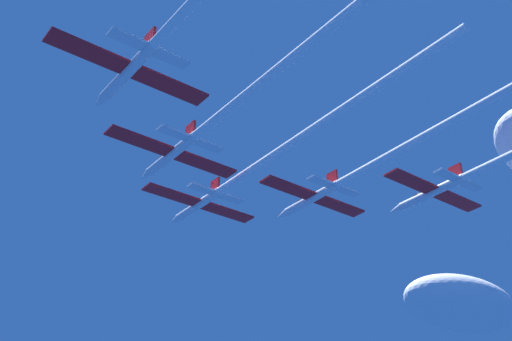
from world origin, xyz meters
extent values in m
cylinder|color=white|center=(-0.23, -0.70, -0.11)|extent=(1.16, 10.56, 1.16)
cone|color=white|center=(-0.23, 5.74, -0.11)|extent=(1.14, 2.32, 1.14)
ellipsoid|color=black|center=(-0.23, 1.62, 0.38)|extent=(0.81, 2.11, 0.58)
cube|color=red|center=(-4.82, -1.23, -0.11)|extent=(8.02, 2.32, 0.25)
cube|color=red|center=(4.36, -1.23, -0.11)|extent=(8.02, 2.32, 0.25)
cube|color=red|center=(-0.23, -4.92, 1.32)|extent=(0.30, 1.90, 1.69)
cube|color=white|center=(-2.62, -5.13, -0.11)|extent=(3.61, 1.39, 0.25)
cube|color=white|center=(2.16, -5.13, -0.11)|extent=(3.61, 1.39, 0.25)
cylinder|color=white|center=(-0.23, -26.19, -0.11)|extent=(1.05, 40.41, 1.05)
cylinder|color=white|center=(-10.64, -10.94, -0.58)|extent=(1.16, 10.56, 1.16)
cone|color=white|center=(-10.64, -4.50, -0.58)|extent=(1.14, 2.32, 1.14)
ellipsoid|color=black|center=(-10.64, -8.61, -0.09)|extent=(0.81, 2.11, 0.58)
cube|color=red|center=(-15.23, -11.46, -0.58)|extent=(8.02, 2.32, 0.25)
cube|color=red|center=(-6.05, -11.46, -0.58)|extent=(8.02, 2.32, 0.25)
cube|color=red|center=(-10.64, -15.16, 0.85)|extent=(0.30, 1.90, 1.69)
cube|color=white|center=(-13.03, -15.37, -0.58)|extent=(3.61, 1.39, 0.25)
cube|color=white|center=(-8.25, -15.37, -0.58)|extent=(3.61, 1.39, 0.25)
cylinder|color=white|center=(-10.64, -37.88, -0.58)|extent=(1.05, 43.33, 1.05)
cylinder|color=white|center=(10.98, -12.04, -0.24)|extent=(1.16, 10.56, 1.16)
cone|color=white|center=(10.98, -5.60, -0.24)|extent=(1.14, 2.32, 1.14)
ellipsoid|color=black|center=(10.98, -9.72, 0.25)|extent=(0.81, 2.11, 0.58)
cube|color=red|center=(6.39, -12.57, -0.24)|extent=(8.02, 2.32, 0.25)
cube|color=red|center=(15.58, -12.57, -0.24)|extent=(8.02, 2.32, 0.25)
cube|color=red|center=(10.98, -16.26, 1.18)|extent=(0.30, 1.90, 1.69)
cube|color=white|center=(8.60, -16.48, -0.24)|extent=(3.61, 1.39, 0.25)
cube|color=white|center=(13.37, -16.48, -0.24)|extent=(3.61, 1.39, 0.25)
cylinder|color=white|center=(10.98, -34.81, -0.24)|extent=(1.05, 34.97, 1.05)
cylinder|color=white|center=(-22.29, -22.14, -0.56)|extent=(1.16, 10.56, 1.16)
cone|color=white|center=(-22.29, -15.70, -0.56)|extent=(1.14, 2.32, 1.14)
ellipsoid|color=black|center=(-22.29, -19.81, -0.06)|extent=(0.81, 2.11, 0.58)
cube|color=red|center=(-26.88, -22.66, -0.56)|extent=(8.02, 2.32, 0.25)
cube|color=red|center=(-17.69, -22.66, -0.56)|extent=(8.02, 2.32, 0.25)
cube|color=red|center=(-22.29, -26.36, 0.87)|extent=(0.30, 1.90, 1.69)
cube|color=white|center=(-24.67, -26.57, -0.56)|extent=(3.61, 1.39, 0.25)
cube|color=white|center=(-19.90, -26.57, -0.56)|extent=(3.61, 1.39, 0.25)
cylinder|color=white|center=(22.31, -23.43, -0.52)|extent=(1.16, 10.56, 1.16)
cone|color=white|center=(22.31, -16.99, -0.52)|extent=(1.14, 2.32, 1.14)
ellipsoid|color=black|center=(22.31, -21.11, -0.02)|extent=(0.81, 2.11, 0.58)
cube|color=red|center=(17.71, -23.96, -0.52)|extent=(8.02, 2.32, 0.25)
cube|color=red|center=(26.90, -23.96, -0.52)|extent=(8.02, 2.32, 0.25)
cube|color=red|center=(22.31, -27.65, 0.91)|extent=(0.30, 1.90, 1.69)
cube|color=white|center=(19.92, -27.86, -0.52)|extent=(3.61, 1.39, 0.25)
cube|color=white|center=(24.69, -27.86, -0.52)|extent=(3.61, 1.39, 0.25)
ellipsoid|color=white|center=(51.36, -5.03, -5.39)|extent=(25.22, 13.87, 8.83)
camera|label=1|loc=(-43.35, -71.11, -41.44)|focal=45.95mm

